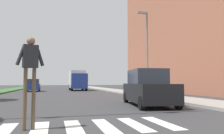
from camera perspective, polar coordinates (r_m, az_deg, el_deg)
name	(u,v)px	position (r m, az deg, el deg)	size (l,w,h in m)	color
ground_plane	(59,92)	(29.55, -14.17, -6.48)	(140.00, 140.00, 0.00)	#38383A
crosswalk	(74,127)	(6.20, -10.30, -15.77)	(5.85, 2.20, 0.01)	silver
apartment_block_right	(224,12)	(31.01, 27.95, 13.03)	(14.25, 32.66, 20.34)	#A36047
sidewalk_right	(119,91)	(28.82, 2.03, -6.52)	(3.00, 64.00, 0.15)	#9E9991
street_lamp_right	(146,45)	(19.33, 9.26, 5.83)	(1.02, 0.24, 7.50)	slate
pedestrian_performer	(30,67)	(6.11, -21.25, -0.09)	(0.74, 0.34, 2.49)	brown
suv_crossing	(148,88)	(11.81, 9.63, -5.70)	(2.52, 4.81, 1.97)	black
sedan_midblock	(33,86)	(31.50, -20.59, -4.74)	(2.05, 4.11, 1.72)	navy
sedan_distant	(74,84)	(45.86, -10.18, -4.67)	(2.16, 4.19, 1.74)	silver
truck_box_delivery	(78,80)	(33.67, -9.28, -3.47)	(2.40, 6.20, 3.10)	navy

